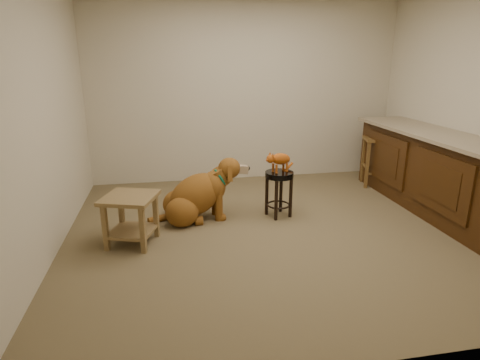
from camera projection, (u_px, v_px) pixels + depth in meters
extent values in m
cube|color=brown|center=(282.00, 230.00, 4.31)|extent=(4.50, 4.00, 0.01)
cube|color=beige|center=(246.00, 91.00, 5.80)|extent=(4.50, 0.04, 2.60)
cube|color=beige|center=(401.00, 154.00, 2.04)|extent=(4.50, 0.04, 2.60)
cube|color=beige|center=(41.00, 113.00, 3.53)|extent=(0.04, 4.00, 2.60)
cube|color=#40240B|center=(433.00, 173.00, 4.80)|extent=(0.60, 2.50, 0.90)
cube|color=gray|center=(437.00, 134.00, 4.65)|extent=(0.70, 2.56, 0.04)
cube|color=black|center=(432.00, 204.00, 4.92)|extent=(0.52, 2.50, 0.10)
cube|color=#40240B|center=(441.00, 184.00, 4.21)|extent=(0.02, 0.90, 0.62)
cube|color=#40240B|center=(386.00, 159.00, 5.24)|extent=(0.02, 0.90, 0.62)
cube|color=#351D09|center=(440.00, 184.00, 4.21)|extent=(0.02, 0.60, 0.40)
cube|color=#351D09|center=(385.00, 159.00, 5.24)|extent=(0.02, 0.60, 0.40)
cylinder|color=black|center=(281.00, 193.00, 4.75)|extent=(0.04, 0.04, 0.47)
cylinder|color=black|center=(267.00, 196.00, 4.66)|extent=(0.04, 0.04, 0.47)
cylinder|color=black|center=(291.00, 198.00, 4.58)|extent=(0.04, 0.04, 0.47)
cylinder|color=black|center=(276.00, 201.00, 4.49)|extent=(0.04, 0.04, 0.47)
torus|color=black|center=(278.00, 205.00, 4.65)|extent=(0.34, 0.34, 0.02)
cylinder|color=black|center=(279.00, 175.00, 4.54)|extent=(0.32, 0.32, 0.06)
cube|color=brown|center=(384.00, 161.00, 5.84)|extent=(0.05, 0.05, 0.65)
cube|color=brown|center=(363.00, 160.00, 5.87)|extent=(0.05, 0.05, 0.65)
cube|color=brown|center=(389.00, 166.00, 5.56)|extent=(0.05, 0.05, 0.65)
cube|color=brown|center=(367.00, 165.00, 5.59)|extent=(0.05, 0.05, 0.65)
cube|color=brown|center=(378.00, 139.00, 5.61)|extent=(0.46, 0.46, 0.04)
cube|color=brown|center=(156.00, 215.00, 4.08)|extent=(0.06, 0.06, 0.46)
cube|color=brown|center=(122.00, 214.00, 4.13)|extent=(0.06, 0.06, 0.46)
cube|color=brown|center=(143.00, 230.00, 3.73)|extent=(0.06, 0.06, 0.46)
cube|color=brown|center=(105.00, 228.00, 3.78)|extent=(0.06, 0.06, 0.46)
cube|color=brown|center=(130.00, 198.00, 3.86)|extent=(0.61, 0.61, 0.04)
cube|color=brown|center=(132.00, 231.00, 3.96)|extent=(0.51, 0.51, 0.03)
ellipsoid|color=brown|center=(179.00, 204.00, 4.62)|extent=(0.39, 0.33, 0.34)
ellipsoid|color=brown|center=(182.00, 212.00, 4.36)|extent=(0.39, 0.33, 0.34)
cylinder|color=brown|center=(194.00, 211.00, 4.71)|extent=(0.09, 0.11, 0.10)
cylinder|color=brown|center=(199.00, 221.00, 4.42)|extent=(0.09, 0.11, 0.10)
ellipsoid|color=brown|center=(196.00, 195.00, 4.49)|extent=(0.79, 0.46, 0.68)
ellipsoid|color=brown|center=(213.00, 186.00, 4.52)|extent=(0.31, 0.34, 0.35)
cylinder|color=brown|center=(215.00, 198.00, 4.67)|extent=(0.10, 0.10, 0.40)
cylinder|color=brown|center=(219.00, 204.00, 4.50)|extent=(0.10, 0.10, 0.40)
sphere|color=brown|center=(218.00, 212.00, 4.73)|extent=(0.10, 0.10, 0.10)
sphere|color=brown|center=(222.00, 218.00, 4.55)|extent=(0.10, 0.10, 0.10)
cylinder|color=brown|center=(220.00, 177.00, 4.51)|extent=(0.26, 0.20, 0.25)
ellipsoid|color=brown|center=(229.00, 168.00, 4.51)|extent=(0.27, 0.25, 0.24)
cube|color=#9A8260|center=(241.00, 169.00, 4.55)|extent=(0.18, 0.10, 0.11)
sphere|color=black|center=(247.00, 168.00, 4.57)|extent=(0.06, 0.06, 0.06)
cube|color=brown|center=(225.00, 169.00, 4.61)|extent=(0.06, 0.07, 0.18)
cube|color=brown|center=(230.00, 174.00, 4.41)|extent=(0.06, 0.07, 0.18)
torus|color=#0A5737|center=(220.00, 178.00, 4.51)|extent=(0.16, 0.24, 0.21)
cylinder|color=#D8BF4C|center=(225.00, 184.00, 4.55)|extent=(0.01, 0.05, 0.05)
cylinder|color=brown|center=(162.00, 218.00, 4.52)|extent=(0.32, 0.20, 0.07)
ellipsoid|color=#9E450F|center=(281.00, 159.00, 4.49)|extent=(0.28, 0.20, 0.16)
cylinder|color=#9E450F|center=(273.00, 168.00, 4.52)|extent=(0.03, 0.03, 0.10)
sphere|color=#9E450F|center=(273.00, 171.00, 4.53)|extent=(0.03, 0.03, 0.03)
cylinder|color=#9E450F|center=(276.00, 169.00, 4.46)|extent=(0.03, 0.03, 0.10)
sphere|color=#9E450F|center=(276.00, 172.00, 4.47)|extent=(0.03, 0.03, 0.03)
cylinder|color=#9E450F|center=(283.00, 166.00, 4.58)|extent=(0.03, 0.03, 0.10)
sphere|color=#9E450F|center=(283.00, 169.00, 4.59)|extent=(0.03, 0.03, 0.03)
cylinder|color=#9E450F|center=(287.00, 168.00, 4.52)|extent=(0.03, 0.03, 0.10)
sphere|color=#9E450F|center=(287.00, 171.00, 4.54)|extent=(0.03, 0.03, 0.03)
sphere|color=#9E450F|center=(271.00, 159.00, 4.43)|extent=(0.09, 0.09, 0.09)
sphere|color=#9E450F|center=(268.00, 160.00, 4.41)|extent=(0.04, 0.04, 0.04)
sphere|color=brown|center=(266.00, 160.00, 4.41)|extent=(0.01, 0.01, 0.01)
cone|color=#9E450F|center=(270.00, 154.00, 4.44)|extent=(0.05, 0.05, 0.05)
cone|color=#C66B60|center=(270.00, 154.00, 4.44)|extent=(0.03, 0.03, 0.03)
cone|color=#9E450F|center=(273.00, 155.00, 4.39)|extent=(0.05, 0.05, 0.05)
cone|color=#C66B60|center=(273.00, 155.00, 4.39)|extent=(0.03, 0.03, 0.03)
cylinder|color=#9E450F|center=(288.00, 168.00, 4.62)|extent=(0.16, 0.15, 0.09)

